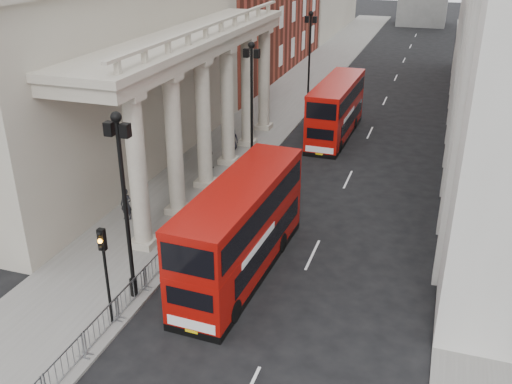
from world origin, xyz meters
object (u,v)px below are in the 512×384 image
Objects in this scene: pedestrian_a at (126,204)px; pedestrian_b at (207,154)px; lamp_post_south at (124,196)px; bus_far at (336,108)px; bus_near at (241,227)px; traffic_light at (104,259)px; lamp_post_north at (310,52)px; pedestrian_c at (233,139)px; lamp_post_mid at (252,97)px.

pedestrian_b is (1.27, 8.47, 0.05)m from pedestrian_a.
pedestrian_a is (-4.02, 6.36, -3.91)m from lamp_post_south.
lamp_post_south is at bearing -98.26° from bus_far.
pedestrian_a is at bearing 162.01° from bus_near.
bus_near is (3.66, 5.46, -0.74)m from traffic_light.
bus_far reaches higher than pedestrian_a.
bus_far reaches higher than pedestrian_b.
bus_near is at bearing -82.50° from lamp_post_north.
bus_near reaches higher than pedestrian_c.
lamp_post_north is at bearing 67.27° from pedestrian_c.
lamp_post_south is at bearing -95.35° from pedestrian_c.
lamp_post_mid is at bearing 90.32° from traffic_light.
lamp_post_mid is at bearing 60.97° from pedestrian_a.
pedestrian_c is at bearing 131.93° from lamp_post_mid.
bus_far is at bearing -62.32° from lamp_post_north.
bus_near is 8.42m from pedestrian_a.
pedestrian_c is at bearing 114.53° from bus_near.
lamp_post_mid reaches higher than pedestrian_c.
lamp_post_south is at bearing -64.10° from pedestrian_a.
pedestrian_b is at bearing 99.61° from traffic_light.
pedestrian_c is at bearing -137.86° from bus_far.
pedestrian_b is at bearing 122.32° from bus_near.
lamp_post_north is 26.25m from pedestrian_a.
bus_near reaches higher than bus_far.
pedestrian_c is at bearing 76.00° from pedestrian_a.
traffic_light is (0.10, -18.02, -1.80)m from lamp_post_mid.
pedestrian_c is (0.37, 3.82, -0.13)m from pedestrian_b.
lamp_post_mid is 0.82× the size of bus_far.
lamp_post_north is 9.16m from bus_far.
lamp_post_south is at bearing -135.00° from bus_near.
traffic_light is 0.41× the size of bus_near.
pedestrian_c is (-6.46, -5.58, -1.36)m from bus_far.
pedestrian_c is at bearing -100.10° from lamp_post_north.
lamp_post_north reaches higher than bus_near.
pedestrian_c is (-6.14, 15.21, -1.44)m from bus_near.
lamp_post_north is 4.44× the size of pedestrian_b.
bus_near is at bearing 42.46° from lamp_post_south.
traffic_light is (0.10, -34.02, -1.80)m from lamp_post_north.
bus_near is at bearing 56.15° from traffic_light.
lamp_post_mid is 1.00× the size of lamp_post_north.
lamp_post_mid is at bearing -90.00° from lamp_post_north.
pedestrian_b is (-6.83, -9.40, -1.23)m from bus_far.
lamp_post_north reaches higher than pedestrian_a.
lamp_post_south reaches higher than pedestrian_b.
lamp_post_mid reaches higher than bus_far.
lamp_post_south is at bearing -90.00° from lamp_post_north.
traffic_light is at bearing -95.78° from pedestrian_c.
lamp_post_north is 5.13× the size of pedestrian_c.
lamp_post_mid is at bearing -115.06° from bus_far.
pedestrian_a is at bearing -110.22° from pedestrian_c.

